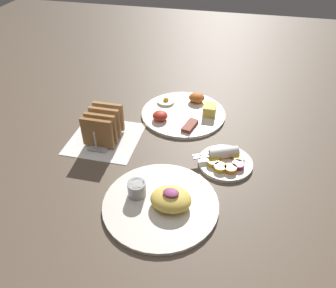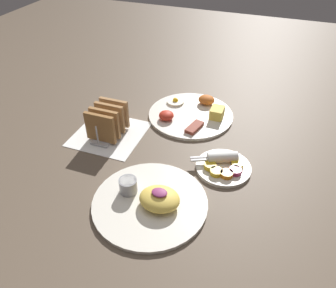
{
  "view_description": "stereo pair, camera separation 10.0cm",
  "coord_description": "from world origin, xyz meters",
  "px_view_note": "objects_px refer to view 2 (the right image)",
  "views": [
    {
      "loc": [
        0.16,
        -0.77,
        0.64
      ],
      "look_at": [
        -0.02,
        -0.0,
        0.03
      ],
      "focal_mm": 35.0,
      "sensor_mm": 36.0,
      "label": 1
    },
    {
      "loc": [
        0.25,
        -0.74,
        0.64
      ],
      "look_at": [
        -0.02,
        -0.0,
        0.03
      ],
      "focal_mm": 35.0,
      "sensor_mm": 36.0,
      "label": 2
    }
  ],
  "objects_px": {
    "plate_condiments": "(223,166)",
    "toast_rack": "(108,121)",
    "plate_foreground": "(151,200)",
    "plate_breakfast": "(192,113)"
  },
  "relations": [
    {
      "from": "plate_foreground",
      "to": "toast_rack",
      "type": "bearing_deg",
      "value": 136.42
    },
    {
      "from": "plate_condiments",
      "to": "toast_rack",
      "type": "height_order",
      "value": "toast_rack"
    },
    {
      "from": "plate_breakfast",
      "to": "plate_condiments",
      "type": "height_order",
      "value": "plate_breakfast"
    },
    {
      "from": "plate_condiments",
      "to": "toast_rack",
      "type": "distance_m",
      "value": 0.4
    },
    {
      "from": "plate_breakfast",
      "to": "plate_condiments",
      "type": "bearing_deg",
      "value": -55.07
    },
    {
      "from": "plate_foreground",
      "to": "toast_rack",
      "type": "distance_m",
      "value": 0.34
    },
    {
      "from": "plate_breakfast",
      "to": "plate_foreground",
      "type": "xyz_separation_m",
      "value": [
        0.02,
        -0.44,
        0.0
      ]
    },
    {
      "from": "plate_condiments",
      "to": "plate_foreground",
      "type": "xyz_separation_m",
      "value": [
        -0.14,
        -0.2,
        0.0
      ]
    },
    {
      "from": "plate_condiments",
      "to": "toast_rack",
      "type": "xyz_separation_m",
      "value": [
        -0.39,
        0.04,
        0.04
      ]
    },
    {
      "from": "plate_condiments",
      "to": "plate_breakfast",
      "type": "bearing_deg",
      "value": 124.93
    }
  ]
}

